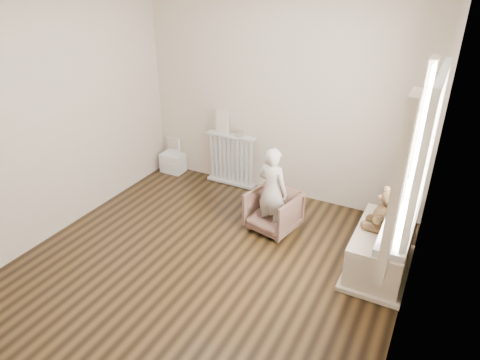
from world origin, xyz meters
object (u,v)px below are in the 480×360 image
at_px(radiator, 231,158).
at_px(armchair, 273,211).
at_px(teddy_bear, 390,211).
at_px(child, 272,191).
at_px(toy_bench, 380,252).
at_px(toy_vanity, 172,154).
at_px(plush_cat, 408,188).

height_order(radiator, armchair, radiator).
distance_m(armchair, teddy_bear, 1.31).
distance_m(child, toy_bench, 1.25).
relative_size(radiator, teddy_bear, 1.56).
bearing_deg(radiator, child, -40.40).
bearing_deg(toy_vanity, toy_bench, -16.27).
distance_m(teddy_bear, plush_cat, 0.37).
relative_size(toy_vanity, child, 0.51).
distance_m(child, plush_cat, 1.45).
relative_size(armchair, child, 0.52).
distance_m(radiator, plush_cat, 2.58).
bearing_deg(toy_bench, plush_cat, -42.00).
height_order(toy_vanity, armchair, toy_vanity).
height_order(toy_vanity, toy_bench, toy_vanity).
relative_size(armchair, teddy_bear, 1.12).
height_order(radiator, toy_bench, radiator).
distance_m(armchair, toy_bench, 1.22).
bearing_deg(toy_bench, toy_vanity, 163.73).
xyz_separation_m(radiator, teddy_bear, (2.16, -0.93, 0.28)).
bearing_deg(radiator, toy_vanity, -178.15).
relative_size(toy_vanity, toy_bench, 0.54).
height_order(toy_vanity, teddy_bear, teddy_bear).
height_order(toy_bench, teddy_bear, teddy_bear).
relative_size(child, toy_bench, 1.06).
distance_m(radiator, toy_bench, 2.34).
relative_size(radiator, plush_cat, 2.70).
height_order(child, plush_cat, plush_cat).
xyz_separation_m(teddy_bear, plush_cat, (0.12, -0.12, 0.33)).
bearing_deg(teddy_bear, toy_bench, -176.09).
bearing_deg(radiator, plush_cat, -24.78).
bearing_deg(teddy_bear, child, -176.71).
bearing_deg(child, toy_bench, -174.37).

